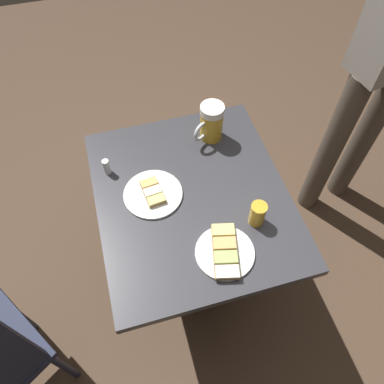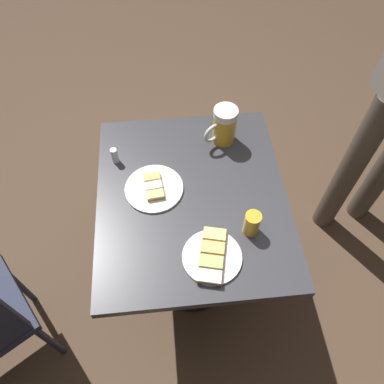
% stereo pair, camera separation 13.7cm
% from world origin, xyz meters
% --- Properties ---
extents(ground_plane, '(6.00, 6.00, 0.00)m').
position_xyz_m(ground_plane, '(0.00, 0.00, 0.00)').
color(ground_plane, '#4C3828').
extents(cafe_table, '(0.71, 0.82, 0.72)m').
position_xyz_m(cafe_table, '(0.00, 0.00, 0.57)').
color(cafe_table, black).
rests_on(cafe_table, ground_plane).
extents(plate_near, '(0.22, 0.22, 0.03)m').
position_xyz_m(plate_near, '(0.14, -0.04, 0.73)').
color(plate_near, white).
rests_on(plate_near, cafe_table).
extents(plate_far, '(0.20, 0.21, 0.03)m').
position_xyz_m(plate_far, '(-0.04, 0.26, 0.73)').
color(plate_far, white).
rests_on(plate_far, cafe_table).
extents(beer_mug, '(0.14, 0.11, 0.16)m').
position_xyz_m(beer_mug, '(-0.15, -0.26, 0.80)').
color(beer_mug, gold).
rests_on(beer_mug, cafe_table).
extents(beer_glass_small, '(0.06, 0.06, 0.10)m').
position_xyz_m(beer_glass_small, '(-0.19, 0.17, 0.77)').
color(beer_glass_small, gold).
rests_on(beer_glass_small, cafe_table).
extents(salt_shaker, '(0.03, 0.03, 0.07)m').
position_xyz_m(salt_shaker, '(0.29, -0.19, 0.76)').
color(salt_shaker, silver).
rests_on(salt_shaker, cafe_table).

